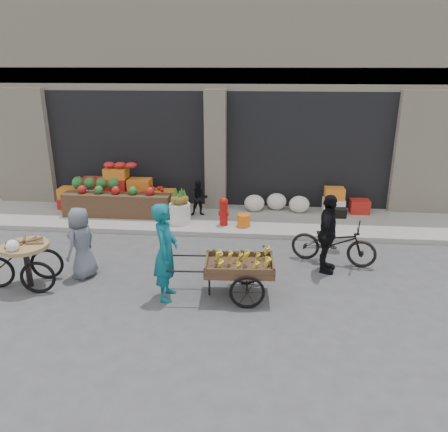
# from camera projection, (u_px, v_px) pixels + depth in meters

# --- Properties ---
(ground) EXTENTS (80.00, 80.00, 0.00)m
(ground) POSITION_uv_depth(u_px,v_px,m) (185.00, 302.00, 7.55)
(ground) COLOR #424244
(ground) RESTS_ON ground
(sidewalk) EXTENTS (18.00, 2.20, 0.12)m
(sidewalk) POSITION_uv_depth(u_px,v_px,m) (212.00, 219.00, 11.38)
(sidewalk) COLOR gray
(sidewalk) RESTS_ON ground
(building) EXTENTS (14.00, 6.45, 7.00)m
(building) POSITION_uv_depth(u_px,v_px,m) (226.00, 81.00, 13.98)
(building) COLOR beige
(building) RESTS_ON ground
(fruit_display) EXTENTS (3.10, 1.12, 1.24)m
(fruit_display) POSITION_uv_depth(u_px,v_px,m) (121.00, 191.00, 11.66)
(fruit_display) COLOR #AA1D17
(fruit_display) RESTS_ON sidewalk
(pineapple_bin) EXTENTS (0.52, 0.52, 0.50)m
(pineapple_bin) POSITION_uv_depth(u_px,v_px,m) (180.00, 213.00, 10.88)
(pineapple_bin) COLOR silver
(pineapple_bin) RESTS_ON sidewalk
(fire_hydrant) EXTENTS (0.22, 0.22, 0.71)m
(fire_hydrant) POSITION_uv_depth(u_px,v_px,m) (224.00, 210.00, 10.69)
(fire_hydrant) COLOR #A5140F
(fire_hydrant) RESTS_ON sidewalk
(orange_bucket) EXTENTS (0.32, 0.32, 0.30)m
(orange_bucket) POSITION_uv_depth(u_px,v_px,m) (244.00, 220.00, 10.68)
(orange_bucket) COLOR orange
(orange_bucket) RESTS_ON sidewalk
(right_bay_goods) EXTENTS (3.35, 0.60, 0.70)m
(right_bay_goods) POSITION_uv_depth(u_px,v_px,m) (312.00, 202.00, 11.61)
(right_bay_goods) COLOR silver
(right_bay_goods) RESTS_ON sidewalk
(seated_person) EXTENTS (0.51, 0.43, 0.93)m
(seated_person) POSITION_uv_depth(u_px,v_px,m) (199.00, 198.00, 11.33)
(seated_person) COLOR black
(seated_person) RESTS_ON sidewalk
(banana_cart) EXTENTS (2.08, 0.95, 0.85)m
(banana_cart) POSITION_uv_depth(u_px,v_px,m) (237.00, 264.00, 7.56)
(banana_cart) COLOR brown
(banana_cart) RESTS_ON ground
(vendor_woman) EXTENTS (0.43, 0.64, 1.74)m
(vendor_woman) POSITION_uv_depth(u_px,v_px,m) (166.00, 252.00, 7.43)
(vendor_woman) COLOR #0E5D6C
(vendor_woman) RESTS_ON ground
(tricycle_cart) EXTENTS (1.46, 0.98, 0.95)m
(tricycle_cart) POSITION_uv_depth(u_px,v_px,m) (26.00, 258.00, 7.91)
(tricycle_cart) COLOR #9E7F51
(tricycle_cart) RESTS_ON ground
(vendor_grey) EXTENTS (0.62, 0.78, 1.40)m
(vendor_grey) POSITION_uv_depth(u_px,v_px,m) (81.00, 243.00, 8.25)
(vendor_grey) COLOR slate
(vendor_grey) RESTS_ON ground
(bicycle) EXTENTS (1.81, 1.03, 0.90)m
(bicycle) POSITION_uv_depth(u_px,v_px,m) (334.00, 243.00, 8.90)
(bicycle) COLOR black
(bicycle) RESTS_ON ground
(cyclist) EXTENTS (0.61, 0.99, 1.58)m
(cyclist) POSITION_uv_depth(u_px,v_px,m) (327.00, 234.00, 8.43)
(cyclist) COLOR black
(cyclist) RESTS_ON ground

